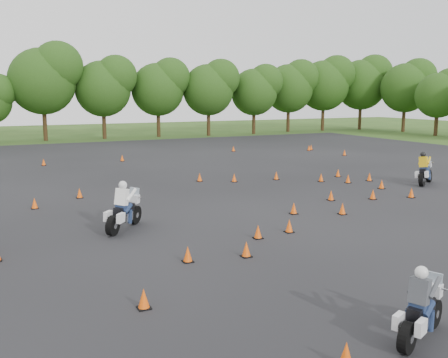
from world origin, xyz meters
TOP-DOWN VIEW (x-y plane):
  - ground at (0.00, 0.00)m, footprint 140.00×140.00m
  - asphalt_pad at (0.00, 6.00)m, footprint 62.00×62.00m
  - treeline at (1.89, 35.03)m, footprint 87.36×32.57m
  - traffic_cones at (-0.01, 5.23)m, footprint 36.46×33.24m
  - rider_grey at (-1.72, -8.66)m, footprint 2.12×1.38m
  - rider_yellow at (12.25, 4.03)m, footprint 2.37×1.78m
  - rider_white at (-4.98, 2.02)m, footprint 2.13×2.23m

SIDE VIEW (x-z plane):
  - ground at x=0.00m, z-range 0.00..0.00m
  - asphalt_pad at x=0.00m, z-range 0.01..0.01m
  - traffic_cones at x=-0.01m, z-range 0.01..0.46m
  - rider_grey at x=-1.72m, z-range 0.00..1.58m
  - rider_yellow at x=12.25m, z-range 0.00..1.80m
  - rider_white at x=-4.98m, z-range 0.00..1.83m
  - treeline at x=1.89m, z-range -0.68..10.15m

